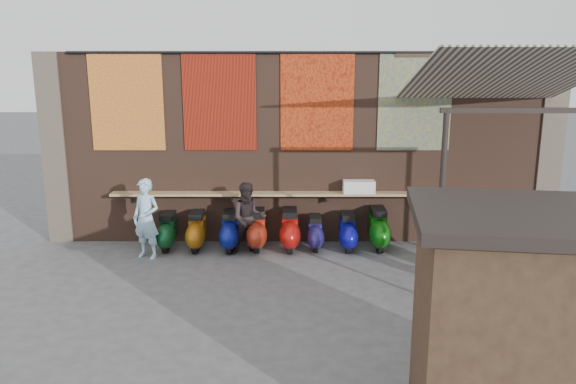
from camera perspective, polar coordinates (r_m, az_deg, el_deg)
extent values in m
plane|color=#474749|center=(9.86, 1.73, -9.54)|extent=(70.00, 70.00, 0.00)
cube|color=brown|center=(11.94, 1.43, 4.43)|extent=(10.00, 0.40, 4.00)
cube|color=#4C4238|center=(12.91, -22.37, 4.10)|extent=(0.50, 0.50, 4.00)
cube|color=#4C4238|center=(13.14, 24.80, 4.02)|extent=(0.50, 0.50, 4.00)
cube|color=#9E7A51|center=(11.75, 1.45, -0.18)|extent=(8.00, 0.32, 0.05)
cube|color=white|center=(11.77, 7.21, 0.53)|extent=(0.65, 0.29, 0.27)
cube|color=maroon|center=(12.08, -16.07, 8.80)|extent=(1.50, 0.02, 2.00)
cube|color=red|center=(11.70, -6.97, 9.09)|extent=(1.50, 0.02, 2.00)
cube|color=#B84017|center=(11.63, 2.98, 9.14)|extent=(1.50, 0.02, 2.00)
cube|color=navy|center=(11.90, 12.77, 8.93)|extent=(1.50, 0.02, 2.00)
cylinder|color=black|center=(11.58, 1.52, 13.99)|extent=(9.50, 0.06, 0.06)
imported|color=#A0D0E8|center=(11.35, -14.20, -2.65)|extent=(0.68, 0.58, 1.59)
imported|color=black|center=(11.28, -4.03, -2.71)|extent=(0.80, 0.67, 1.46)
imported|color=black|center=(10.33, 22.37, -4.66)|extent=(1.02, 0.59, 1.64)
imported|color=#59575C|center=(9.48, 23.80, -5.79)|extent=(1.34, 1.24, 1.81)
imported|color=#7E5C50|center=(10.25, 20.91, -5.11)|extent=(0.85, 0.69, 1.49)
cube|color=black|center=(6.26, 23.16, -13.02)|extent=(2.31, 1.86, 2.29)
cube|color=black|center=(5.86, 24.21, -2.31)|extent=(2.60, 2.13, 0.12)
cube|color=gold|center=(6.81, 21.79, -6.11)|extent=(1.19, 0.20, 0.50)
cube|color=#473321|center=(7.11, 21.22, -12.41)|extent=(1.75, 0.34, 0.06)
cube|color=beige|center=(10.70, 21.18, 10.92)|extent=(3.20, 3.28, 0.97)
cube|color=#33261C|center=(12.20, 18.64, 13.14)|extent=(3.30, 0.08, 0.12)
cube|color=black|center=(9.34, 24.20, 7.57)|extent=(3.00, 0.08, 0.08)
cylinder|color=black|center=(9.11, 15.24, -1.64)|extent=(0.09, 0.09, 3.10)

